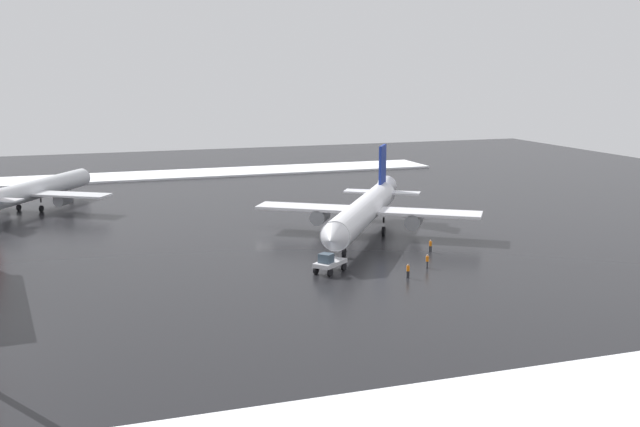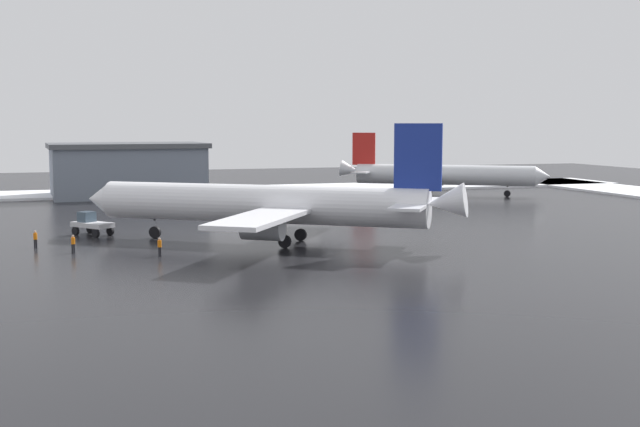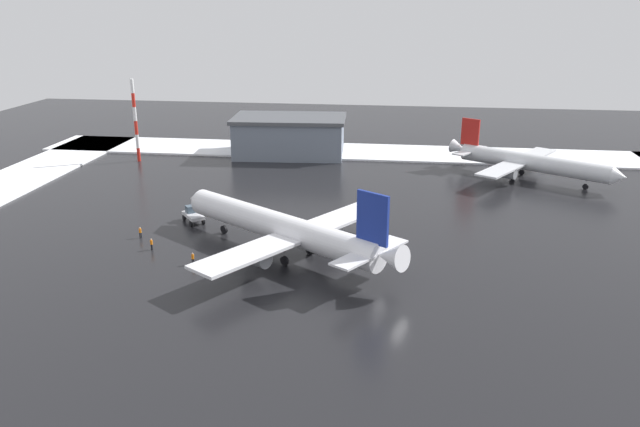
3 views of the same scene
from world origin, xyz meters
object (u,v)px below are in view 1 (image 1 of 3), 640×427
at_px(ground_crew_beside_wing, 408,270).
at_px(ground_crew_mid_apron, 430,245).
at_px(ground_crew_near_tug, 427,260).
at_px(airplane_foreground_jet, 36,189).
at_px(pushback_tug, 329,262).
at_px(airplane_parked_starboard, 364,211).

bearing_deg(ground_crew_beside_wing, ground_crew_mid_apron, -166.06).
bearing_deg(ground_crew_near_tug, airplane_foreground_jet, 158.54).
distance_m(airplane_foreground_jet, ground_crew_mid_apron, 71.58).
height_order(ground_crew_mid_apron, ground_crew_near_tug, same).
distance_m(pushback_tug, ground_crew_beside_wing, 9.60).
bearing_deg(airplane_foreground_jet, pushback_tug, -117.33).
height_order(pushback_tug, ground_crew_beside_wing, pushback_tug).
height_order(pushback_tug, ground_crew_near_tug, pushback_tug).
xyz_separation_m(pushback_tug, ground_crew_beside_wing, (5.39, 7.94, -0.31)).
height_order(airplane_foreground_jet, ground_crew_near_tug, airplane_foreground_jet).
xyz_separation_m(airplane_parked_starboard, airplane_foreground_jet, (-40.20, -44.58, -0.50)).
bearing_deg(pushback_tug, ground_crew_beside_wing, 107.00).
relative_size(airplane_foreground_jet, ground_crew_beside_wing, 18.21).
bearing_deg(ground_crew_near_tug, airplane_parked_starboard, 123.05).
relative_size(airplane_parked_starboard, ground_crew_near_tug, 20.63).
xyz_separation_m(airplane_foreground_jet, ground_crew_beside_wing, (62.56, 40.96, -2.48)).
relative_size(airplane_parked_starboard, pushback_tug, 7.11).
xyz_separation_m(airplane_parked_starboard, ground_crew_mid_apron, (11.47, 4.89, -2.99)).
xyz_separation_m(airplane_parked_starboard, ground_crew_near_tug, (18.91, 0.64, -2.99)).
distance_m(airplane_parked_starboard, ground_crew_beside_wing, 22.85).
relative_size(pushback_tug, ground_crew_mid_apron, 2.90).
relative_size(airplane_foreground_jet, pushback_tug, 6.28).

